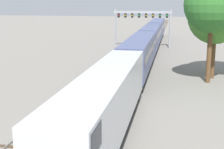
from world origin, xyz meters
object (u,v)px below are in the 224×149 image
(trackside_tree_left, at_px, (215,17))
(trackside_tree_mid, at_px, (212,5))
(passenger_train, at_px, (147,44))
(signal_gantry, at_px, (142,19))

(trackside_tree_left, xyz_separation_m, trackside_tree_mid, (-0.72, -2.52, 1.44))
(trackside_tree_left, relative_size, trackside_tree_mid, 0.89)
(trackside_tree_left, bearing_deg, passenger_train, 127.28)
(passenger_train, height_order, trackside_tree_left, trackside_tree_left)
(signal_gantry, distance_m, trackside_tree_mid, 32.03)
(trackside_tree_mid, bearing_deg, signal_gantry, 109.77)
(passenger_train, bearing_deg, signal_gantry, 98.36)
(signal_gantry, height_order, trackside_tree_left, trackside_tree_left)
(signal_gantry, distance_m, trackside_tree_left, 29.83)
(signal_gantry, height_order, trackside_tree_mid, trackside_tree_mid)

